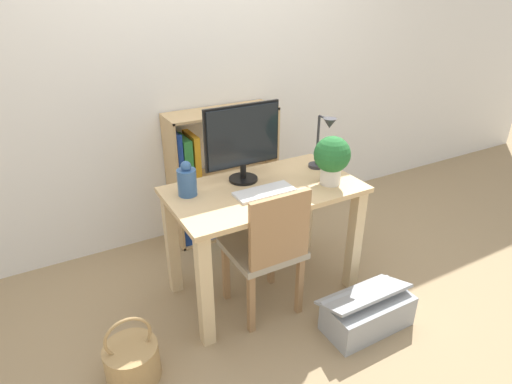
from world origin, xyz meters
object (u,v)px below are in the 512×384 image
Objects in this scene: chair at (268,248)px; storage_box at (367,312)px; desk_lamp at (324,138)px; potted_plant at (332,157)px; keyboard at (264,192)px; basket at (132,361)px; vase at (187,181)px; bookshelf at (206,188)px; monitor at (243,139)px.

storage_box is at bearing -32.80° from chair.
desk_lamp reaches higher than chair.
potted_plant is 0.35× the size of chair.
basket is at bearing -165.34° from keyboard.
vase is 0.21× the size of bookshelf.
monitor is 0.33m from keyboard.
storage_box is (0.43, -0.39, -0.35)m from chair.
monitor is 0.64m from chair.
monitor reaches higher than potted_plant.
bookshelf is (-0.50, 0.73, -0.53)m from desk_lamp.
chair is 0.91m from basket.
keyboard is at bearing -88.65° from bookshelf.
potted_plant is 0.56× the size of storage_box.
storage_box is at bearing -61.97° from monitor.
potted_plant is 0.91m from storage_box.
bookshelf is at bearing 91.35° from keyboard.
monitor is at bearing 118.03° from storage_box.
storage_box is (-0.03, -0.46, -0.78)m from potted_plant.
keyboard is 0.53m from desk_lamp.
bookshelf is at bearing 51.06° from basket.
bookshelf is at bearing 97.23° from chair.
keyboard is at bearing -26.60° from vase.
chair is at bearing -95.43° from monitor.
monitor is at bearing 168.04° from desk_lamp.
desk_lamp is 0.68× the size of storage_box.
keyboard is (0.02, -0.22, -0.25)m from monitor.
basket is (-1.37, -0.34, -0.83)m from desk_lamp.
potted_plant is 1.52m from basket.
chair is (-0.46, -0.07, -0.43)m from potted_plant.
vase is at bearing -176.24° from monitor.
desk_lamp is 1.03m from bookshelf.
keyboard is at bearing 14.66° from basket.
chair is at bearing 6.33° from basket.
bookshelf reaches higher than chair.
potted_plant is at bearing 6.94° from basket.
keyboard is 0.31m from chair.
keyboard is 0.44m from vase.
vase is 0.39× the size of storage_box.
bookshelf reaches higher than basket.
potted_plant is at bearing -18.73° from vase.
keyboard is 0.42× the size of chair.
potted_plant is (-0.08, -0.18, -0.05)m from desk_lamp.
vase reaches higher than storage_box.
chair is 1.61× the size of storage_box.
chair is 0.85× the size of bookshelf.
vase is at bearing 161.27° from potted_plant.
vase is at bearing -119.35° from bookshelf.
basket is (-0.50, -0.43, -0.70)m from vase.
monitor is at bearing 93.98° from chair.
basket is (-0.83, -0.09, -0.35)m from chair.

